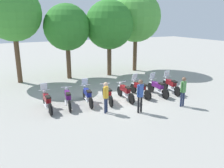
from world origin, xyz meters
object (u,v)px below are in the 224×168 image
object	(u,v)px
tree_0	(13,13)
tree_1	(67,28)
motorcycle_0	(47,101)
person_1	(183,89)
motorcycle_3	(107,94)
tree_3	(136,17)
person_2	(106,95)
motorcycle_5	(140,89)
motorcycle_7	(171,85)
motorcycle_1	(68,98)
person_0	(140,93)
motorcycle_2	(87,95)
tree_2	(109,25)
motorcycle_4	(125,92)
motorcycle_6	(158,87)

from	to	relation	value
tree_0	tree_1	distance (m)	3.95
motorcycle_0	person_1	size ratio (longest dim) A/B	1.30
motorcycle_3	tree_3	size ratio (longest dim) A/B	0.30
motorcycle_0	person_2	xyz separation A→B (m)	(2.65, -1.77, 0.45)
motorcycle_5	person_2	world-z (taller)	person_2
motorcycle_7	tree_3	bearing A→B (deg)	-2.07
motorcycle_1	person_1	xyz separation A→B (m)	(5.70, -2.89, 0.48)
motorcycle_3	person_0	world-z (taller)	person_0
motorcycle_1	tree_0	world-z (taller)	tree_0
motorcycle_2	tree_0	world-z (taller)	tree_0
motorcycle_1	motorcycle_5	world-z (taller)	motorcycle_5
motorcycle_3	person_1	xyz separation A→B (m)	(3.43, -2.54, 0.48)
motorcycle_0	motorcycle_1	bearing A→B (deg)	-89.07
motorcycle_3	motorcycle_7	world-z (taller)	motorcycle_7
motorcycle_0	tree_2	size ratio (longest dim) A/B	0.35
motorcycle_4	tree_2	bearing A→B (deg)	-14.21
motorcycle_1	person_0	xyz separation A→B (m)	(3.08, -2.57, 0.56)
person_1	tree_2	xyz separation A→B (m)	(-0.30, 8.58, 3.27)
motorcycle_6	tree_2	size ratio (longest dim) A/B	0.35
motorcycle_5	tree_3	bearing A→B (deg)	-31.52
motorcycle_3	motorcycle_6	xyz separation A→B (m)	(3.41, -0.34, 0.01)
tree_1	tree_0	bearing A→B (deg)	173.34
motorcycle_5	person_0	xyz separation A→B (m)	(-1.47, -2.20, 0.54)
motorcycle_4	person_2	size ratio (longest dim) A/B	1.32
motorcycle_3	tree_1	size ratio (longest dim) A/B	0.37
motorcycle_1	motorcycle_4	xyz separation A→B (m)	(3.41, -0.49, 0.00)
tree_1	tree_3	size ratio (longest dim) A/B	0.83
motorcycle_5	person_2	distance (m)	3.38
motorcycle_2	motorcycle_6	xyz separation A→B (m)	(4.55, -0.62, 0.00)
motorcycle_5	tree_3	world-z (taller)	tree_3
tree_0	tree_2	bearing A→B (deg)	-7.43
motorcycle_1	tree_2	size ratio (longest dim) A/B	0.35
motorcycle_2	motorcycle_7	bearing A→B (deg)	-87.96
motorcycle_1	tree_2	distance (m)	8.70
motorcycle_0	motorcycle_5	world-z (taller)	same
motorcycle_3	tree_1	world-z (taller)	tree_1
motorcycle_3	tree_2	distance (m)	7.76
motorcycle_5	person_0	world-z (taller)	person_0
tree_1	tree_3	world-z (taller)	tree_3
person_2	motorcycle_1	bearing A→B (deg)	1.90
motorcycle_2	motorcycle_3	bearing A→B (deg)	-96.08
person_0	person_1	size ratio (longest dim) A/B	1.06
motorcycle_5	tree_2	xyz separation A→B (m)	(0.86, 6.05, 3.74)
motorcycle_5	motorcycle_7	distance (m)	2.30
motorcycle_6	person_0	distance (m)	3.26
motorcycle_2	motorcycle_1	bearing A→B (deg)	94.16
motorcycle_2	person_0	bearing A→B (deg)	-134.50
motorcycle_2	tree_3	xyz separation A→B (m)	(7.25, 6.35, 4.39)
person_0	tree_0	size ratio (longest dim) A/B	0.25
motorcycle_6	person_1	bearing A→B (deg)	-177.83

